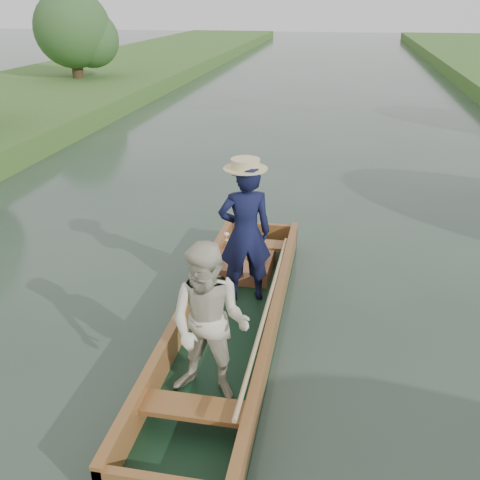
# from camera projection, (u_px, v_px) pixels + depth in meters

# --- Properties ---
(ground) EXTENTS (120.00, 120.00, 0.00)m
(ground) POSITION_uv_depth(u_px,v_px,m) (231.00, 334.00, 6.28)
(ground) COLOR #283D30
(ground) RESTS_ON ground
(trees_far) EXTENTS (22.60, 17.15, 4.40)m
(trees_far) POSITION_uv_depth(u_px,v_px,m) (352.00, 54.00, 12.31)
(trees_far) COLOR #47331E
(trees_far) RESTS_ON ground
(punt) EXTENTS (1.12, 5.00, 1.90)m
(punt) POSITION_uv_depth(u_px,v_px,m) (230.00, 294.00, 5.95)
(punt) COLOR black
(punt) RESTS_ON ground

